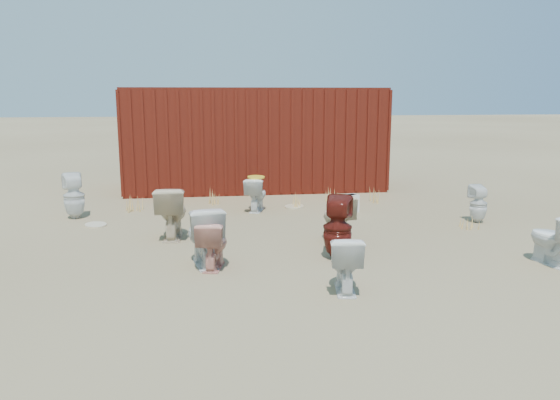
{
  "coord_description": "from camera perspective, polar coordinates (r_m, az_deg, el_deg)",
  "views": [
    {
      "loc": [
        -1.21,
        -8.08,
        2.25
      ],
      "look_at": [
        0.0,
        0.6,
        0.55
      ],
      "focal_mm": 35.0,
      "sensor_mm": 36.0,
      "label": 1
    }
  ],
  "objects": [
    {
      "name": "weed_clump_e",
      "position": [
        11.79,
        5.2,
        0.63
      ],
      "size": [
        0.34,
        0.34,
        0.28
      ],
      "primitive_type": "cone",
      "color": "tan",
      "rests_on": "ground"
    },
    {
      "name": "toilet_front_pink",
      "position": [
        7.22,
        -7.02,
        -4.61
      ],
      "size": [
        0.49,
        0.7,
        0.64
      ],
      "primitive_type": "imported",
      "rotation": [
        0.0,
        0.0,
        2.91
      ],
      "color": "#E09381",
      "rests_on": "ground"
    },
    {
      "name": "toilet_front_a",
      "position": [
        7.34,
        -7.96,
        -3.67
      ],
      "size": [
        0.59,
        0.86,
        0.81
      ],
      "primitive_type": "imported",
      "rotation": [
        0.0,
        0.0,
        3.32
      ],
      "color": "silver",
      "rests_on": "ground"
    },
    {
      "name": "loose_lid_far",
      "position": [
        10.06,
        -18.7,
        -2.47
      ],
      "size": [
        0.52,
        0.57,
        0.02
      ],
      "primitive_type": "ellipsoid",
      "rotation": [
        0.0,
        0.0,
        0.42
      ],
      "color": "#C7B490",
      "rests_on": "ground"
    },
    {
      "name": "loose_tank",
      "position": [
        10.57,
        6.95,
        -0.42
      ],
      "size": [
        0.54,
        0.4,
        0.35
      ],
      "primitive_type": "cube",
      "rotation": [
        0.0,
        0.0,
        0.45
      ],
      "color": "white",
      "rests_on": "ground"
    },
    {
      "name": "toilet_front_maroon",
      "position": [
        7.56,
        6.04,
        -2.92
      ],
      "size": [
        0.52,
        0.53,
        0.88
      ],
      "primitive_type": "imported",
      "rotation": [
        0.0,
        0.0,
        2.75
      ],
      "color": "#5A160F",
      "rests_on": "ground"
    },
    {
      "name": "weed_clump_d",
      "position": [
        11.43,
        -7.17,
        0.3
      ],
      "size": [
        0.3,
        0.3,
        0.3
      ],
      "primitive_type": "cone",
      "color": "tan",
      "rests_on": "ground"
    },
    {
      "name": "toilet_back_e",
      "position": [
        10.32,
        20.02,
        -0.38
      ],
      "size": [
        0.32,
        0.32,
        0.67
      ],
      "primitive_type": "imported",
      "rotation": [
        0.0,
        0.0,
        3.19
      ],
      "color": "white",
      "rests_on": "ground"
    },
    {
      "name": "toilet_back_beige_right",
      "position": [
        8.44,
        5.99,
        -1.85
      ],
      "size": [
        0.45,
        0.77,
        0.77
      ],
      "primitive_type": "imported",
      "rotation": [
        0.0,
        0.0,
        3.18
      ],
      "color": "beige",
      "rests_on": "ground"
    },
    {
      "name": "weed_clump_b",
      "position": [
        11.08,
        2.01,
        -0.03
      ],
      "size": [
        0.32,
        0.32,
        0.27
      ],
      "primitive_type": "cone",
      "color": "tan",
      "rests_on": "ground"
    },
    {
      "name": "toilet_back_yellowlid",
      "position": [
        10.66,
        -2.5,
        0.59
      ],
      "size": [
        0.55,
        0.73,
        0.66
      ],
      "primitive_type": "imported",
      "rotation": [
        0.0,
        0.0,
        2.82
      ],
      "color": "white",
      "rests_on": "ground"
    },
    {
      "name": "loose_lid_near",
      "position": [
        11.07,
        1.49,
        -0.68
      ],
      "size": [
        0.54,
        0.6,
        0.02
      ],
      "primitive_type": "ellipsoid",
      "rotation": [
        0.0,
        0.0,
        -0.41
      ],
      "color": "#BDB089",
      "rests_on": "ground"
    },
    {
      "name": "toilet_back_beige_left",
      "position": [
        8.8,
        -11.24,
        -1.26
      ],
      "size": [
        0.52,
        0.85,
        0.83
      ],
      "primitive_type": "imported",
      "rotation": [
        0.0,
        0.0,
        3.08
      ],
      "color": "beige",
      "rests_on": "ground"
    },
    {
      "name": "weed_clump_a",
      "position": [
        11.06,
        -14.94,
        -0.33
      ],
      "size": [
        0.36,
        0.36,
        0.3
      ],
      "primitive_type": "cone",
      "color": "tan",
      "rests_on": "ground"
    },
    {
      "name": "weed_clump_c",
      "position": [
        11.74,
        9.88,
        0.58
      ],
      "size": [
        0.36,
        0.36,
        0.33
      ],
      "primitive_type": "cone",
      "color": "tan",
      "rests_on": "ground"
    },
    {
      "name": "yellow_lid",
      "position": [
        10.6,
        -2.52,
        2.41
      ],
      "size": [
        0.33,
        0.42,
        0.02
      ],
      "primitive_type": "ellipsoid",
      "color": "yellow",
      "rests_on": "toilet_back_yellowlid"
    },
    {
      "name": "toilet_front_e",
      "position": [
        8.16,
        26.64,
        -3.63
      ],
      "size": [
        0.52,
        0.76,
        0.71
      ],
      "primitive_type": "imported",
      "rotation": [
        0.0,
        0.0,
        3.32
      ],
      "color": "white",
      "rests_on": "ground"
    },
    {
      "name": "toilet_front_c",
      "position": [
        6.38,
        6.81,
        -6.55
      ],
      "size": [
        0.47,
        0.71,
        0.68
      ],
      "primitive_type": "imported",
      "rotation": [
        0.0,
        0.0,
        2.99
      ],
      "color": "white",
      "rests_on": "ground"
    },
    {
      "name": "ground",
      "position": [
        8.47,
        0.56,
        -4.42
      ],
      "size": [
        100.0,
        100.0,
        0.0
      ],
      "primitive_type": "plane",
      "color": "brown",
      "rests_on": "ground"
    },
    {
      "name": "toilet_back_a",
      "position": [
        10.69,
        -20.73,
        0.4
      ],
      "size": [
        0.48,
        0.49,
        0.84
      ],
      "primitive_type": "imported",
      "rotation": [
        0.0,
        0.0,
        3.48
      ],
      "color": "white",
      "rests_on": "ground"
    },
    {
      "name": "shipping_container",
      "position": [
        13.37,
        -2.73,
        6.47
      ],
      "size": [
        6.0,
        2.4,
        2.4
      ],
      "primitive_type": "cube",
      "color": "#55150E",
      "rests_on": "ground"
    },
    {
      "name": "weed_clump_f",
      "position": [
        9.86,
        19.18,
        -2.18
      ],
      "size": [
        0.28,
        0.28,
        0.22
      ],
      "primitive_type": "cone",
      "color": "tan",
      "rests_on": "ground"
    }
  ]
}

